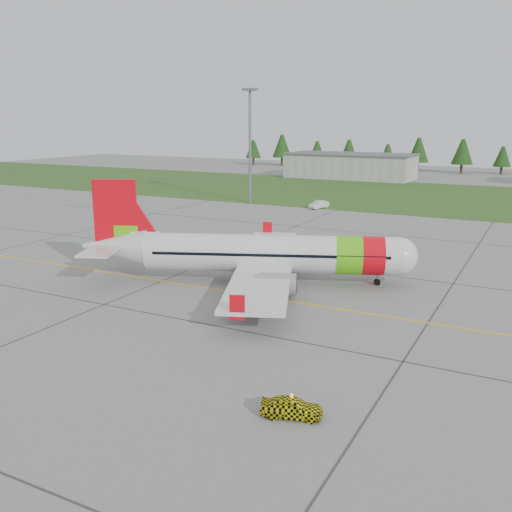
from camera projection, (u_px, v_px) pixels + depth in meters
The scene contains 9 objects.
ground at pixel (264, 335), 41.03m from camera, with size 320.00×320.00×0.00m, color gray.
aircraft at pixel (263, 254), 53.70m from camera, with size 30.38×28.86×9.65m.
follow_me_car at pixel (292, 388), 29.44m from camera, with size 1.31×1.11×3.25m, color #FBF40D.
service_van at pixel (319, 197), 98.40m from camera, with size 1.44×1.36×4.14m, color silver.
grass_strip at pixel (451, 198), 111.75m from camera, with size 320.00×50.00×0.03m, color #30561E.
taxi_guideline at pixel (307, 304), 47.92m from camera, with size 120.00×0.25×0.02m, color gold.
hangar_west at pixel (350, 166), 148.65m from camera, with size 32.00×14.00×6.00m, color #A8A8A3.
floodlight_mast at pixel (250, 148), 103.05m from camera, with size 0.50×0.50×20.00m, color slate.
treeline at pixel (486, 156), 158.89m from camera, with size 160.00×8.00×10.00m, color #1C3F14, non-canonical shape.
Camera 1 is at (17.26, -34.46, 15.19)m, focal length 40.00 mm.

